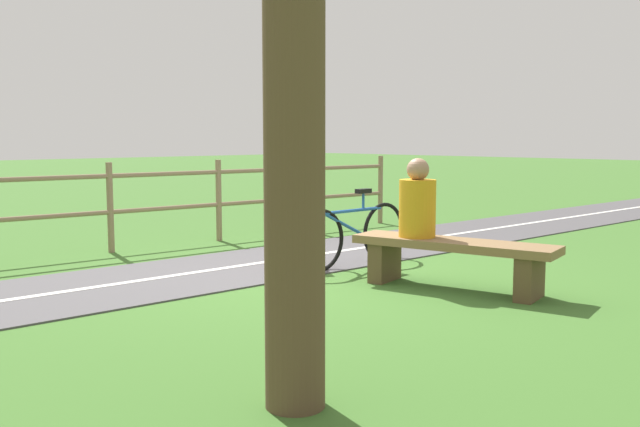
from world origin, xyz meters
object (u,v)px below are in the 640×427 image
object	(u,v)px
bicycle	(354,234)
tree_far_left	(296,70)
bench	(453,255)
backpack	(303,248)
person_seated	(417,203)

from	to	relation	value
bicycle	tree_far_left	size ratio (longest dim) A/B	0.44
bench	backpack	bearing A→B (deg)	-2.58
backpack	tree_far_left	distance (m)	4.24
person_seated	tree_far_left	size ratio (longest dim) A/B	0.20
bicycle	backpack	world-z (taller)	bicycle
bench	bicycle	size ratio (longest dim) A/B	1.17
bench	tree_far_left	xyz separation A→B (m)	(-1.09, 2.99, 1.46)
bicycle	backpack	size ratio (longest dim) A/B	3.66
backpack	tree_far_left	bearing A→B (deg)	136.99
person_seated	bicycle	size ratio (longest dim) A/B	0.45
bench	tree_far_left	size ratio (longest dim) A/B	0.52
bicycle	backpack	distance (m)	0.60
tree_far_left	bicycle	bearing A→B (deg)	-51.09
bench	bicycle	world-z (taller)	bicycle
bench	bicycle	distance (m)	1.48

